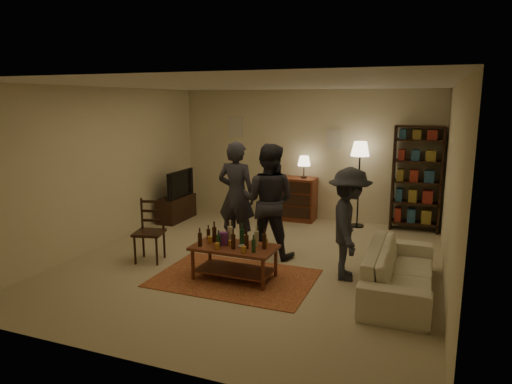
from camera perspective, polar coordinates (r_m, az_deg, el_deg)
The scene contains 13 objects.
floor at distance 7.21m, azimuth -0.33°, elevation -8.72°, with size 6.00×6.00×0.00m, color #C6B793.
room_shell at distance 9.81m, azimuth 2.53°, elevation 7.50°, with size 6.00×6.00×6.00m.
rug at distance 6.58m, azimuth -2.68°, elevation -10.68°, with size 2.20×1.50×0.01m, color maroon.
coffee_table at distance 6.44m, azimuth -2.76°, elevation -7.25°, with size 1.17×0.65×0.82m.
dining_chair at distance 7.33m, azimuth -13.06°, elevation -4.40°, with size 0.52×0.52×0.99m.
tv_stand at distance 9.70m, azimuth -9.92°, elevation -1.24°, with size 0.40×1.00×1.06m.
dresser at distance 9.61m, azimuth 4.53°, elevation -0.68°, with size 1.00×0.50×1.36m.
bookshelf at distance 9.19m, azimuth 19.43°, elevation 1.70°, with size 0.90×0.34×2.02m.
floor_lamp at distance 9.10m, azimuth 12.87°, elevation 4.55°, with size 0.36×0.36×1.70m.
sofa at distance 6.29m, azimuth 17.50°, elevation -9.37°, with size 2.08×0.81×0.61m, color beige.
person_left at distance 7.64m, azimuth -2.45°, elevation -0.44°, with size 0.66×0.44×1.82m, color #28272F.
person_right at distance 7.23m, azimuth 1.57°, elevation -1.12°, with size 0.89×0.69×1.82m, color #24242B.
person_by_sofa at distance 6.47m, azimuth 11.53°, elevation -3.94°, with size 1.02×0.59×1.58m, color #282A31.
Camera 1 is at (2.48, -6.30, 2.47)m, focal length 32.00 mm.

